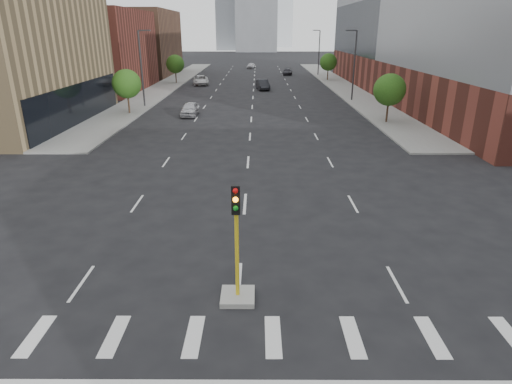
{
  "coord_description": "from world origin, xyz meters",
  "views": [
    {
      "loc": [
        0.71,
        -3.96,
        9.02
      ],
      "look_at": [
        0.64,
        13.23,
        2.5
      ],
      "focal_mm": 30.0,
      "sensor_mm": 36.0,
      "label": 1
    }
  ],
  "objects_px": {
    "car_far_left": "(201,80)",
    "car_distant": "(251,66)",
    "car_near_left": "(190,109)",
    "car_mid_right": "(263,85)",
    "median_traffic_signal": "(237,276)",
    "car_deep_right": "(288,72)"
  },
  "relations": [
    {
      "from": "car_far_left",
      "to": "car_distant",
      "type": "bearing_deg",
      "value": 67.9
    },
    {
      "from": "car_near_left",
      "to": "car_mid_right",
      "type": "relative_size",
      "value": 0.91
    },
    {
      "from": "car_distant",
      "to": "car_near_left",
      "type": "bearing_deg",
      "value": -87.07
    },
    {
      "from": "median_traffic_signal",
      "to": "car_near_left",
      "type": "distance_m",
      "value": 35.75
    },
    {
      "from": "car_far_left",
      "to": "car_deep_right",
      "type": "relative_size",
      "value": 1.23
    },
    {
      "from": "car_near_left",
      "to": "car_deep_right",
      "type": "distance_m",
      "value": 48.76
    },
    {
      "from": "car_near_left",
      "to": "car_distant",
      "type": "bearing_deg",
      "value": 86.23
    },
    {
      "from": "car_deep_right",
      "to": "car_near_left",
      "type": "bearing_deg",
      "value": -99.46
    },
    {
      "from": "median_traffic_signal",
      "to": "car_distant",
      "type": "distance_m",
      "value": 98.5
    },
    {
      "from": "median_traffic_signal",
      "to": "car_mid_right",
      "type": "bearing_deg",
      "value": 88.51
    },
    {
      "from": "car_far_left",
      "to": "car_deep_right",
      "type": "distance_m",
      "value": 24.04
    },
    {
      "from": "median_traffic_signal",
      "to": "car_deep_right",
      "type": "distance_m",
      "value": 82.1
    },
    {
      "from": "car_near_left",
      "to": "car_deep_right",
      "type": "bearing_deg",
      "value": 74.89
    },
    {
      "from": "car_mid_right",
      "to": "car_far_left",
      "type": "height_order",
      "value": "car_mid_right"
    },
    {
      "from": "car_near_left",
      "to": "car_deep_right",
      "type": "xyz_separation_m",
      "value": [
        13.99,
        46.71,
        -0.08
      ]
    },
    {
      "from": "car_far_left",
      "to": "car_deep_right",
      "type": "bearing_deg",
      "value": 38.53
    },
    {
      "from": "car_near_left",
      "to": "car_far_left",
      "type": "distance_m",
      "value": 29.25
    },
    {
      "from": "car_near_left",
      "to": "car_distant",
      "type": "xyz_separation_m",
      "value": [
        5.92,
        63.42,
        -0.05
      ]
    },
    {
      "from": "car_near_left",
      "to": "car_far_left",
      "type": "height_order",
      "value": "car_far_left"
    },
    {
      "from": "car_deep_right",
      "to": "car_distant",
      "type": "height_order",
      "value": "car_distant"
    },
    {
      "from": "car_far_left",
      "to": "car_distant",
      "type": "height_order",
      "value": "car_far_left"
    },
    {
      "from": "car_near_left",
      "to": "car_distant",
      "type": "relative_size",
      "value": 1.07
    }
  ]
}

